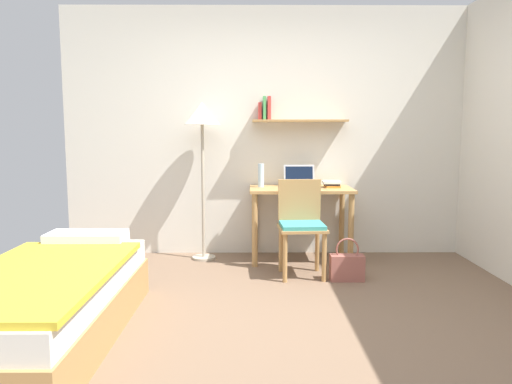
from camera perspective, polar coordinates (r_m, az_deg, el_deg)
name	(u,v)px	position (r m, az deg, el deg)	size (l,w,h in m)	color
ground_plane	(284,325)	(3.39, 3.38, -15.50)	(5.28, 5.28, 0.00)	brown
wall_back	(273,132)	(5.15, 2.03, 7.07)	(4.40, 0.27, 2.60)	silver
bed	(49,303)	(3.35, -23.35, -12.01)	(0.85, 1.89, 0.54)	#B2844C
desk	(301,201)	(4.90, 5.31, -1.11)	(1.03, 0.58, 0.75)	#B2844C
desk_chair	(301,222)	(4.41, 5.37, -3.58)	(0.44, 0.42, 0.87)	#B2844C
standing_lamp	(202,123)	(4.90, -6.40, 8.07)	(0.36, 0.36, 1.60)	#B2A893
laptop	(300,181)	(4.95, 5.17, 1.26)	(0.32, 0.23, 0.22)	#B7BABF
water_bottle	(261,175)	(4.91, 0.60, 1.98)	(0.06, 0.06, 0.24)	silver
book_stack	(332,184)	(4.97, 8.96, 0.95)	(0.19, 0.22, 0.06)	orange
handbag	(347,266)	(4.37, 10.72, -8.65)	(0.30, 0.13, 0.38)	#99564C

